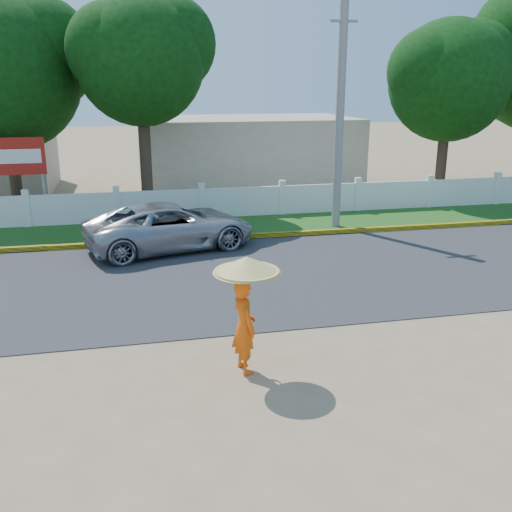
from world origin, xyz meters
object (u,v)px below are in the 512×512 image
(utility_pole, at_px, (340,117))
(billboard, at_px, (8,161))
(vehicle, at_px, (171,226))
(monk_with_parasol, at_px, (245,298))

(utility_pole, bearing_deg, billboard, 163.24)
(vehicle, height_order, billboard, billboard)
(utility_pole, bearing_deg, monk_with_parasol, -118.18)
(monk_with_parasol, relative_size, billboard, 0.69)
(utility_pole, height_order, monk_with_parasol, utility_pole)
(vehicle, bearing_deg, monk_with_parasol, 170.28)
(vehicle, height_order, monk_with_parasol, monk_with_parasol)
(utility_pole, height_order, vehicle, utility_pole)
(utility_pole, distance_m, billboard, 11.55)
(vehicle, relative_size, billboard, 1.69)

